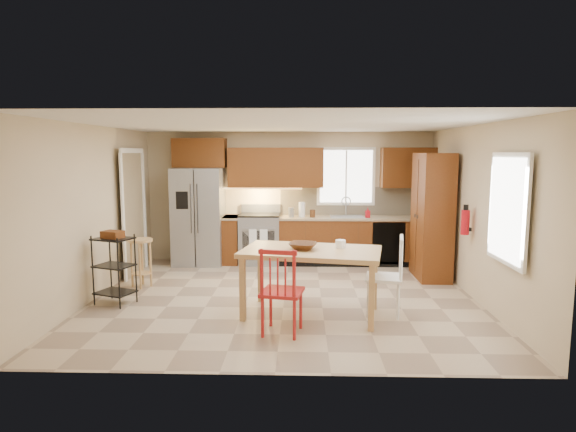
# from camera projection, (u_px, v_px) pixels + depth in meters

# --- Properties ---
(floor) EXTENTS (5.50, 5.50, 0.00)m
(floor) POSITION_uv_depth(u_px,v_px,m) (284.00, 297.00, 7.06)
(floor) COLOR tan
(floor) RESTS_ON ground
(ceiling) EXTENTS (5.50, 5.00, 0.02)m
(ceiling) POSITION_uv_depth(u_px,v_px,m) (284.00, 124.00, 6.74)
(ceiling) COLOR silver
(ceiling) RESTS_ON ground
(wall_back) EXTENTS (5.50, 0.02, 2.50)m
(wall_back) POSITION_uv_depth(u_px,v_px,m) (289.00, 197.00, 9.38)
(wall_back) COLOR #CCB793
(wall_back) RESTS_ON ground
(wall_front) EXTENTS (5.50, 0.02, 2.50)m
(wall_front) POSITION_uv_depth(u_px,v_px,m) (274.00, 247.00, 4.42)
(wall_front) COLOR #CCB793
(wall_front) RESTS_ON ground
(wall_left) EXTENTS (0.02, 5.00, 2.50)m
(wall_left) POSITION_uv_depth(u_px,v_px,m) (95.00, 212.00, 6.98)
(wall_left) COLOR #CCB793
(wall_left) RESTS_ON ground
(wall_right) EXTENTS (0.02, 5.00, 2.50)m
(wall_right) POSITION_uv_depth(u_px,v_px,m) (478.00, 213.00, 6.82)
(wall_right) COLOR #CCB793
(wall_right) RESTS_ON ground
(refrigerator) EXTENTS (0.92, 0.75, 1.82)m
(refrigerator) POSITION_uv_depth(u_px,v_px,m) (199.00, 216.00, 9.10)
(refrigerator) COLOR gray
(refrigerator) RESTS_ON floor
(range_stove) EXTENTS (0.76, 0.63, 0.92)m
(range_stove) POSITION_uv_depth(u_px,v_px,m) (260.00, 239.00, 9.18)
(range_stove) COLOR gray
(range_stove) RESTS_ON floor
(base_cabinet_narrow) EXTENTS (0.30, 0.60, 0.90)m
(base_cabinet_narrow) POSITION_uv_depth(u_px,v_px,m) (231.00, 240.00, 9.22)
(base_cabinet_narrow) COLOR #632F12
(base_cabinet_narrow) RESTS_ON floor
(base_cabinet_run) EXTENTS (2.92, 0.60, 0.90)m
(base_cabinet_run) POSITION_uv_depth(u_px,v_px,m) (356.00, 240.00, 9.15)
(base_cabinet_run) COLOR #632F12
(base_cabinet_run) RESTS_ON floor
(dishwasher) EXTENTS (0.60, 0.02, 0.78)m
(dishwasher) POSITION_uv_depth(u_px,v_px,m) (389.00, 243.00, 8.84)
(dishwasher) COLOR black
(dishwasher) RESTS_ON floor
(backsplash) EXTENTS (2.92, 0.03, 0.55)m
(backsplash) POSITION_uv_depth(u_px,v_px,m) (355.00, 201.00, 9.33)
(backsplash) COLOR #C3B393
(backsplash) RESTS_ON wall_back
(upper_over_fridge) EXTENTS (1.00, 0.35, 0.55)m
(upper_over_fridge) POSITION_uv_depth(u_px,v_px,m) (200.00, 153.00, 9.14)
(upper_over_fridge) COLOR #54260E
(upper_over_fridge) RESTS_ON wall_back
(upper_left_block) EXTENTS (1.80, 0.35, 0.75)m
(upper_left_block) POSITION_uv_depth(u_px,v_px,m) (276.00, 168.00, 9.13)
(upper_left_block) COLOR #54260E
(upper_left_block) RESTS_ON wall_back
(upper_right_block) EXTENTS (1.00, 0.35, 0.75)m
(upper_right_block) POSITION_uv_depth(u_px,v_px,m) (408.00, 168.00, 9.06)
(upper_right_block) COLOR #54260E
(upper_right_block) RESTS_ON wall_back
(window_back) EXTENTS (1.12, 0.04, 1.12)m
(window_back) POSITION_uv_depth(u_px,v_px,m) (346.00, 176.00, 9.27)
(window_back) COLOR white
(window_back) RESTS_ON wall_back
(sink) EXTENTS (0.62, 0.46, 0.16)m
(sink) POSITION_uv_depth(u_px,v_px,m) (347.00, 219.00, 9.10)
(sink) COLOR gray
(sink) RESTS_ON base_cabinet_run
(undercab_glow) EXTENTS (1.60, 0.30, 0.01)m
(undercab_glow) POSITION_uv_depth(u_px,v_px,m) (260.00, 188.00, 9.17)
(undercab_glow) COLOR #FFBF66
(undercab_glow) RESTS_ON wall_back
(soap_bottle) EXTENTS (0.09, 0.09, 0.19)m
(soap_bottle) POSITION_uv_depth(u_px,v_px,m) (368.00, 213.00, 8.97)
(soap_bottle) COLOR #AB0B15
(soap_bottle) RESTS_ON base_cabinet_run
(paper_towel) EXTENTS (0.12, 0.12, 0.28)m
(paper_towel) POSITION_uv_depth(u_px,v_px,m) (302.00, 210.00, 9.05)
(paper_towel) COLOR white
(paper_towel) RESTS_ON base_cabinet_run
(canister_steel) EXTENTS (0.11, 0.11, 0.18)m
(canister_steel) POSITION_uv_depth(u_px,v_px,m) (291.00, 212.00, 9.06)
(canister_steel) COLOR gray
(canister_steel) RESTS_ON base_cabinet_run
(canister_wood) EXTENTS (0.10, 0.10, 0.14)m
(canister_wood) POSITION_uv_depth(u_px,v_px,m) (312.00, 214.00, 9.02)
(canister_wood) COLOR #4D2D14
(canister_wood) RESTS_ON base_cabinet_run
(pantry) EXTENTS (0.50, 0.95, 2.10)m
(pantry) POSITION_uv_depth(u_px,v_px,m) (432.00, 216.00, 8.04)
(pantry) COLOR #632F12
(pantry) RESTS_ON floor
(fire_extinguisher) EXTENTS (0.12, 0.12, 0.36)m
(fire_extinguisher) POSITION_uv_depth(u_px,v_px,m) (465.00, 222.00, 6.99)
(fire_extinguisher) COLOR #AB0B15
(fire_extinguisher) RESTS_ON wall_right
(window_right) EXTENTS (0.04, 1.02, 1.32)m
(window_right) POSITION_uv_depth(u_px,v_px,m) (508.00, 209.00, 5.66)
(window_right) COLOR white
(window_right) RESTS_ON wall_right
(doorway) EXTENTS (0.04, 0.95, 2.10)m
(doorway) POSITION_uv_depth(u_px,v_px,m) (133.00, 214.00, 8.29)
(doorway) COLOR #8C7A59
(doorway) RESTS_ON wall_left
(dining_table) EXTENTS (1.91, 1.30, 0.86)m
(dining_table) POSITION_uv_depth(u_px,v_px,m) (311.00, 283.00, 6.24)
(dining_table) COLOR tan
(dining_table) RESTS_ON floor
(chair_red) EXTENTS (0.57, 0.57, 1.03)m
(chair_red) POSITION_uv_depth(u_px,v_px,m) (282.00, 290.00, 5.60)
(chair_red) COLOR #A91A1A
(chair_red) RESTS_ON floor
(chair_white) EXTENTS (0.57, 0.57, 1.03)m
(chair_white) POSITION_uv_depth(u_px,v_px,m) (384.00, 276.00, 6.25)
(chair_white) COLOR white
(chair_white) RESTS_ON floor
(table_bowl) EXTENTS (0.42, 0.42, 0.09)m
(table_bowl) POSITION_uv_depth(u_px,v_px,m) (303.00, 250.00, 6.19)
(table_bowl) COLOR #4D2D14
(table_bowl) RESTS_ON dining_table
(table_jar) EXTENTS (0.17, 0.17, 0.17)m
(table_jar) POSITION_uv_depth(u_px,v_px,m) (340.00, 246.00, 6.28)
(table_jar) COLOR white
(table_jar) RESTS_ON dining_table
(bar_stool) EXTENTS (0.42, 0.42, 0.77)m
(bar_stool) POSITION_uv_depth(u_px,v_px,m) (141.00, 263.00, 7.56)
(bar_stool) COLOR tan
(bar_stool) RESTS_ON floor
(utility_cart) EXTENTS (0.59, 0.53, 0.98)m
(utility_cart) POSITION_uv_depth(u_px,v_px,m) (114.00, 269.00, 6.70)
(utility_cart) COLOR black
(utility_cart) RESTS_ON floor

